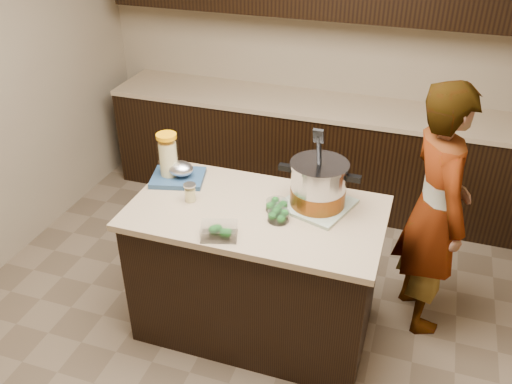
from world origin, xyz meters
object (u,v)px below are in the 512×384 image
person (435,211)px  stock_pot (318,187)px  island (256,271)px  lemonade_pitcher (168,159)px

person → stock_pot: bearing=91.6°
island → stock_pot: stock_pot is taller
stock_pot → lemonade_pitcher: (-0.95, 0.02, 0.01)m
stock_pot → person: person is taller
stock_pot → lemonade_pitcher: bearing=179.2°
island → stock_pot: bearing=25.2°
person → island: bearing=91.9°
lemonade_pitcher → person: (1.61, 0.28, -0.22)m
stock_pot → person: (0.66, 0.30, -0.21)m
lemonade_pitcher → stock_pot: bearing=-1.2°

